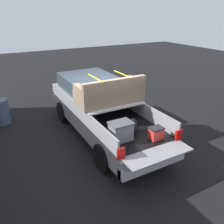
# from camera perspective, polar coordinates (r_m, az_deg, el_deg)

# --- Properties ---
(ground_plane) EXTENTS (40.00, 40.00, 0.00)m
(ground_plane) POSITION_cam_1_polar(r_m,az_deg,el_deg) (8.21, -2.04, -5.56)
(ground_plane) COLOR black
(pickup_truck) EXTENTS (6.05, 2.07, 2.23)m
(pickup_truck) POSITION_cam_1_polar(r_m,az_deg,el_deg) (8.08, -3.30, 1.48)
(pickup_truck) COLOR gray
(pickup_truck) RESTS_ON ground_plane
(trash_can) EXTENTS (0.60, 0.60, 0.98)m
(trash_can) POSITION_cam_1_polar(r_m,az_deg,el_deg) (9.73, -25.68, 0.06)
(trash_can) COLOR #3F4C66
(trash_can) RESTS_ON ground_plane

